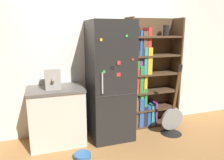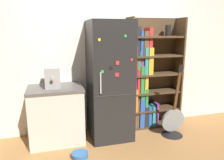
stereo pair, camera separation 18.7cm
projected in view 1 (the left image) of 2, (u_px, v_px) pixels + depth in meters
The scene contains 8 objects.
ground_plane at pixel (112, 138), 3.53m from camera, with size 16.00×16.00×0.00m, color #A87542.
wall_back at pixel (103, 55), 3.68m from camera, with size 8.00×0.05×2.60m.
refrigerator at pixel (110, 81), 3.43m from camera, with size 0.64×0.70×1.85m.
bookshelf at pixel (145, 79), 3.85m from camera, with size 0.96×0.34×1.91m.
kitchen_counter at pixel (57, 115), 3.31m from camera, with size 0.81×0.61×0.87m.
espresso_machine at pixel (52, 78), 3.15m from camera, with size 0.22×0.30×0.30m.
guitar at pixel (172, 124), 3.64m from camera, with size 0.39×0.35×1.19m.
pet_bowl at pixel (82, 156), 2.96m from camera, with size 0.23×0.23×0.07m.
Camera 1 is at (-1.04, -3.06, 1.69)m, focal length 35.00 mm.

